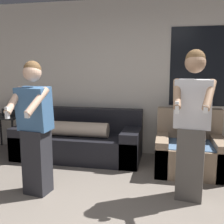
# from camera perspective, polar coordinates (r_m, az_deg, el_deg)

# --- Properties ---
(wall_back) EXTENTS (6.42, 0.07, 2.70)m
(wall_back) POSITION_cam_1_polar(r_m,az_deg,el_deg) (4.68, 4.38, 7.35)
(wall_back) COLOR silver
(wall_back) RESTS_ON ground_plane
(couch) EXTENTS (2.13, 0.86, 0.82)m
(couch) POSITION_cam_1_polar(r_m,az_deg,el_deg) (4.58, -7.22, -6.12)
(couch) COLOR black
(couch) RESTS_ON ground_plane
(armchair) EXTENTS (0.99, 0.87, 0.90)m
(armchair) POSITION_cam_1_polar(r_m,az_deg,el_deg) (4.16, 16.44, -7.97)
(armchair) COLOR #937A60
(armchair) RESTS_ON ground_plane
(side_table) EXTENTS (0.59, 0.47, 0.80)m
(side_table) POSITION_cam_1_polar(r_m,az_deg,el_deg) (5.34, -22.12, -1.65)
(side_table) COLOR black
(side_table) RESTS_ON ground_plane
(person_left) EXTENTS (0.44, 0.50, 1.61)m
(person_left) POSITION_cam_1_polar(r_m,az_deg,el_deg) (3.25, -16.42, -3.32)
(person_left) COLOR #28282D
(person_left) RESTS_ON ground_plane
(person_right) EXTENTS (0.46, 0.50, 1.73)m
(person_right) POSITION_cam_1_polar(r_m,az_deg,el_deg) (3.11, 17.05, -2.66)
(person_right) COLOR #56514C
(person_right) RESTS_ON ground_plane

